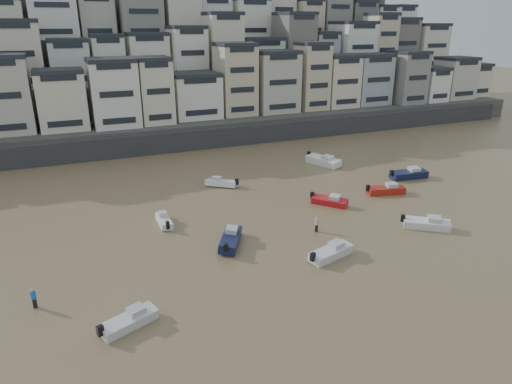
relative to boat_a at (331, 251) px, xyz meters
name	(u,v)px	position (x,y,z in m)	size (l,w,h in m)	color
harbor_wall	(202,138)	(0.73, 44.52, 1.03)	(140.00, 3.00, 3.50)	#38383A
hillside	(172,58)	(5.46, 84.36, 12.29)	(141.04, 66.00, 50.00)	#4C4C47
boat_a	(331,251)	(0.00, 0.00, 0.00)	(5.26, 1.72, 1.43)	silver
boat_b	(427,222)	(13.14, 1.55, 0.01)	(5.33, 1.74, 1.45)	silver
boat_c	(231,238)	(-7.84, 6.36, 0.06)	(5.71, 1.87, 1.56)	#13193B
boat_d	(386,188)	(16.04, 12.15, 0.02)	(5.37, 1.76, 1.47)	#9F1E13
boat_e	(330,200)	(7.08, 11.62, -0.06)	(4.83, 1.58, 1.32)	#AA151B
boat_f	(164,219)	(-12.93, 14.00, -0.13)	(4.30, 1.41, 1.17)	white
boat_g	(409,173)	(23.15, 16.04, 0.11)	(6.03, 1.97, 1.64)	#121839
boat_h	(221,182)	(-2.91, 23.45, -0.07)	(4.76, 1.56, 1.30)	silver
boat_i	(323,159)	(15.29, 26.74, 0.17)	(6.47, 2.12, 1.77)	silver
boat_j	(129,319)	(-19.33, -3.25, -0.07)	(4.73, 1.55, 1.29)	silver
person_blue	(34,298)	(-25.78, 2.18, 0.15)	(0.44, 0.44, 1.74)	blue
person_pink	(317,224)	(1.69, 5.59, 0.15)	(0.44, 0.44, 1.74)	#D0939B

